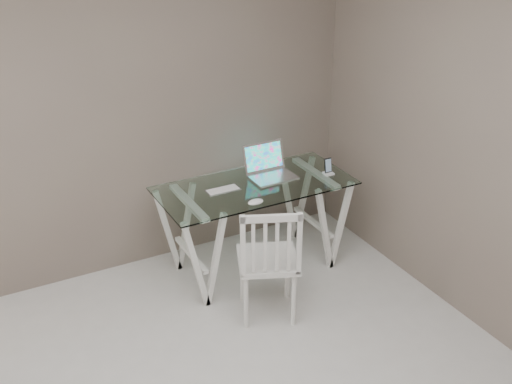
{
  "coord_description": "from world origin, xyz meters",
  "views": [
    {
      "loc": [
        -1.12,
        -2.21,
        2.86
      ],
      "look_at": [
        0.8,
        1.4,
        0.85
      ],
      "focal_mm": 45.0,
      "sensor_mm": 36.0,
      "label": 1
    }
  ],
  "objects": [
    {
      "name": "desk",
      "position": [
        0.95,
        1.7,
        0.38
      ],
      "size": [
        1.5,
        0.7,
        0.75
      ],
      "color": "silver",
      "rests_on": "ground"
    },
    {
      "name": "keyboard",
      "position": [
        0.7,
        1.73,
        0.75
      ],
      "size": [
        0.26,
        0.11,
        0.01
      ],
      "primitive_type": "cube",
      "color": "silver",
      "rests_on": "desk"
    },
    {
      "name": "phone_dock",
      "position": [
        1.56,
        1.61,
        0.78
      ],
      "size": [
        0.07,
        0.07,
        0.13
      ],
      "color": "white",
      "rests_on": "desk"
    },
    {
      "name": "mouse",
      "position": [
        0.81,
        1.41,
        0.77
      ],
      "size": [
        0.12,
        0.07,
        0.04
      ],
      "primitive_type": "ellipsoid",
      "color": "white",
      "rests_on": "desk"
    },
    {
      "name": "room",
      "position": [
        -0.06,
        0.02,
        1.72
      ],
      "size": [
        4.5,
        4.52,
        2.71
      ],
      "color": "#B6B4AF",
      "rests_on": "ground"
    },
    {
      "name": "laptop",
      "position": [
        1.14,
        1.81,
        0.8
      ],
      "size": [
        0.35,
        0.31,
        0.24
      ],
      "color": "silver",
      "rests_on": "desk"
    },
    {
      "name": "chair",
      "position": [
        0.73,
        1.07,
        0.5
      ],
      "size": [
        0.54,
        0.54,
        0.91
      ],
      "rotation": [
        0.0,
        0.0,
        -0.4
      ],
      "color": "silver",
      "rests_on": "ground"
    }
  ]
}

